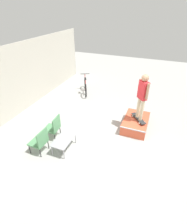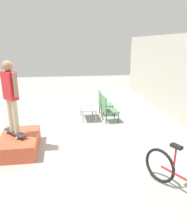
{
  "view_description": "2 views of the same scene",
  "coord_description": "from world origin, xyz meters",
  "px_view_note": "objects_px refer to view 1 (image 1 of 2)",
  "views": [
    {
      "loc": [
        -4.88,
        -1.38,
        4.38
      ],
      "look_at": [
        0.48,
        0.78,
        0.75
      ],
      "focal_mm": 28.0,
      "sensor_mm": 36.0,
      "label": 1
    },
    {
      "loc": [
        6.54,
        0.35,
        2.69
      ],
      "look_at": [
        0.57,
        1.22,
        0.78
      ],
      "focal_mm": 35.0,
      "sensor_mm": 36.0,
      "label": 2
    }
  ],
  "objects_px": {
    "coffee_table": "(64,140)",
    "person_skater": "(143,94)",
    "skate_ramp_box": "(136,123)",
    "patio_chair_right": "(54,127)",
    "patio_chair_left": "(40,141)",
    "skateboard_on_ramp": "(139,118)",
    "bicycle": "(85,86)"
  },
  "relations": [
    {
      "from": "skateboard_on_ramp",
      "to": "person_skater",
      "type": "xyz_separation_m",
      "value": [
        0.0,
        0.0,
        1.08
      ]
    },
    {
      "from": "patio_chair_left",
      "to": "skate_ramp_box",
      "type": "bearing_deg",
      "value": 135.43
    },
    {
      "from": "skate_ramp_box",
      "to": "coffee_table",
      "type": "bearing_deg",
      "value": 136.87
    },
    {
      "from": "bicycle",
      "to": "skate_ramp_box",
      "type": "bearing_deg",
      "value": -151.31
    },
    {
      "from": "patio_chair_left",
      "to": "patio_chair_right",
      "type": "height_order",
      "value": "same"
    },
    {
      "from": "skate_ramp_box",
      "to": "patio_chair_left",
      "type": "height_order",
      "value": "patio_chair_left"
    },
    {
      "from": "skate_ramp_box",
      "to": "skateboard_on_ramp",
      "type": "distance_m",
      "value": 0.3
    },
    {
      "from": "skateboard_on_ramp",
      "to": "patio_chair_right",
      "type": "relative_size",
      "value": 0.83
    },
    {
      "from": "skateboard_on_ramp",
      "to": "patio_chair_right",
      "type": "xyz_separation_m",
      "value": [
        -1.74,
        2.81,
        0.01
      ]
    },
    {
      "from": "skate_ramp_box",
      "to": "coffee_table",
      "type": "relative_size",
      "value": 1.61
    },
    {
      "from": "patio_chair_left",
      "to": "person_skater",
      "type": "bearing_deg",
      "value": 134.01
    },
    {
      "from": "bicycle",
      "to": "patio_chair_right",
      "type": "bearing_deg",
      "value": 160.72
    },
    {
      "from": "coffee_table",
      "to": "patio_chair_right",
      "type": "distance_m",
      "value": 0.79
    },
    {
      "from": "skateboard_on_ramp",
      "to": "patio_chair_right",
      "type": "distance_m",
      "value": 3.31
    },
    {
      "from": "patio_chair_left",
      "to": "patio_chair_right",
      "type": "bearing_deg",
      "value": -178.37
    },
    {
      "from": "skateboard_on_ramp",
      "to": "coffee_table",
      "type": "xyz_separation_m",
      "value": [
        -2.16,
        2.15,
        -0.1
      ]
    },
    {
      "from": "skate_ramp_box",
      "to": "person_skater",
      "type": "xyz_separation_m",
      "value": [
        -0.04,
        -0.09,
        1.37
      ]
    },
    {
      "from": "coffee_table",
      "to": "person_skater",
      "type": "bearing_deg",
      "value": -44.93
    },
    {
      "from": "patio_chair_left",
      "to": "bicycle",
      "type": "relative_size",
      "value": 0.61
    },
    {
      "from": "skate_ramp_box",
      "to": "patio_chair_right",
      "type": "distance_m",
      "value": 3.27
    },
    {
      "from": "skate_ramp_box",
      "to": "patio_chair_right",
      "type": "bearing_deg",
      "value": 123.32
    },
    {
      "from": "skate_ramp_box",
      "to": "coffee_table",
      "type": "xyz_separation_m",
      "value": [
        -2.2,
        2.06,
        0.19
      ]
    },
    {
      "from": "patio_chair_right",
      "to": "coffee_table",
      "type": "bearing_deg",
      "value": 53.13
    },
    {
      "from": "skateboard_on_ramp",
      "to": "coffee_table",
      "type": "relative_size",
      "value": 0.84
    },
    {
      "from": "person_skater",
      "to": "bicycle",
      "type": "xyz_separation_m",
      "value": [
        2.28,
        3.34,
        -1.19
      ]
    },
    {
      "from": "person_skater",
      "to": "patio_chair_right",
      "type": "distance_m",
      "value": 3.48
    },
    {
      "from": "skateboard_on_ramp",
      "to": "bicycle",
      "type": "bearing_deg",
      "value": 15.98
    },
    {
      "from": "person_skater",
      "to": "bicycle",
      "type": "distance_m",
      "value": 4.22
    },
    {
      "from": "skate_ramp_box",
      "to": "patio_chair_right",
      "type": "height_order",
      "value": "patio_chair_right"
    },
    {
      "from": "person_skater",
      "to": "coffee_table",
      "type": "xyz_separation_m",
      "value": [
        -2.16,
        2.15,
        -1.18
      ]
    },
    {
      "from": "skateboard_on_ramp",
      "to": "skate_ramp_box",
      "type": "bearing_deg",
      "value": 23.89
    },
    {
      "from": "skateboard_on_ramp",
      "to": "person_skater",
      "type": "relative_size",
      "value": 0.43
    }
  ]
}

